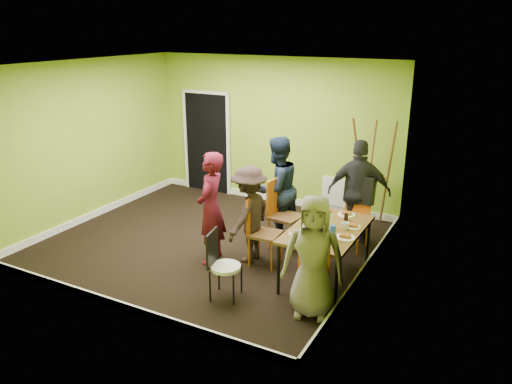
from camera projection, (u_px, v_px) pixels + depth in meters
ground at (211, 242)px, 8.08m from camera, size 5.00×5.00×0.00m
room_walls at (210, 183)px, 7.81m from camera, size 5.04×4.54×2.82m
dining_table at (327, 232)px, 6.71m from camera, size 0.90×1.50×0.75m
chair_left_far at (281, 209)px, 7.76m from camera, size 0.50×0.49×1.09m
chair_left_near at (260, 227)px, 7.20m from camera, size 0.45×0.44×1.01m
chair_back_end at (358, 197)px, 7.77m from camera, size 0.50×0.58×1.12m
chair_front_end at (314, 265)px, 6.10m from camera, size 0.51×0.51×0.97m
chair_bentwood at (221, 261)px, 6.31m from camera, size 0.42×0.41×0.90m
easel at (372, 174)px, 8.42m from camera, size 0.76×0.71×1.90m
plate_near_left at (322, 213)px, 7.19m from camera, size 0.26×0.26×0.01m
plate_near_right at (297, 234)px, 6.50m from camera, size 0.21×0.21×0.01m
plate_far_back at (346, 215)px, 7.15m from camera, size 0.25×0.25×0.01m
plate_far_front at (314, 246)px, 6.14m from camera, size 0.27×0.27×0.01m
plate_wall_back at (352, 227)px, 6.71m from camera, size 0.22×0.22×0.01m
plate_wall_front at (345, 237)px, 6.38m from camera, size 0.26×0.26×0.01m
thermos at (329, 220)px, 6.64m from camera, size 0.07×0.07×0.23m
blue_bottle at (333, 233)px, 6.30m from camera, size 0.07×0.07×0.20m
orange_bottle at (324, 221)px, 6.84m from camera, size 0.04×0.04×0.07m
glass_mid at (319, 218)px, 6.91m from camera, size 0.06×0.06×0.09m
glass_back at (346, 217)px, 6.92m from camera, size 0.06×0.06×0.10m
glass_front at (317, 238)px, 6.27m from camera, size 0.07×0.07×0.09m
cup_a at (315, 228)px, 6.59m from camera, size 0.11×0.11×0.09m
cup_b at (345, 226)px, 6.64m from camera, size 0.11×0.11×0.10m
person_standing at (211, 208)px, 7.17m from camera, size 0.53×0.68×1.66m
person_left_far at (277, 189)px, 7.98m from camera, size 0.89×1.00×1.69m
person_left_near at (249, 214)px, 7.24m from camera, size 0.57×0.96×1.45m
person_back_end at (359, 192)px, 7.86m from camera, size 1.05×0.65×1.67m
person_front_end at (313, 257)px, 5.85m from camera, size 0.83×0.64×1.52m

